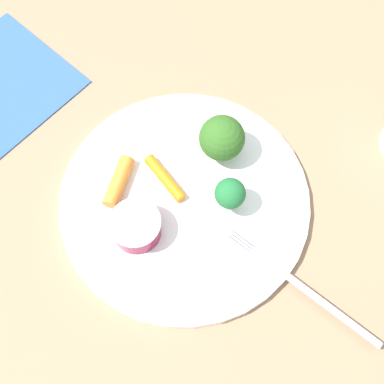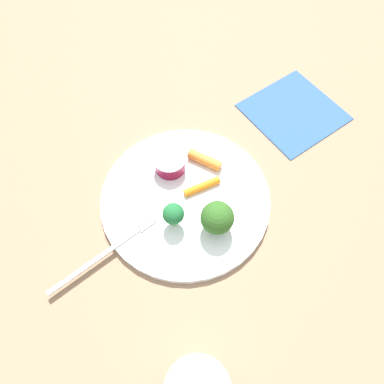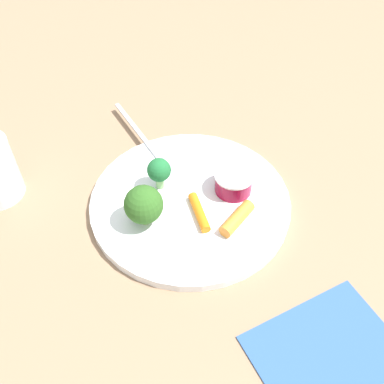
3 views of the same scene
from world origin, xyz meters
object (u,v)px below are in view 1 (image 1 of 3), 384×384
object	(u,v)px
carrot_stick_1	(165,178)
napkin	(0,84)
sauce_cup	(136,227)
fork	(299,285)
carrot_stick_0	(119,182)
broccoli_floret_1	(222,138)
broccoli_floret_0	(230,194)
plate	(184,202)

from	to	relation	value
carrot_stick_1	napkin	world-z (taller)	carrot_stick_1
sauce_cup	fork	xyz separation A→B (m)	(-0.17, -0.03, -0.01)
fork	napkin	world-z (taller)	fork
fork	napkin	size ratio (longest dim) A/B	1.15
carrot_stick_0	napkin	size ratio (longest dim) A/B	0.37
napkin	sauce_cup	bearing A→B (deg)	161.65
carrot_stick_0	broccoli_floret_1	bearing A→B (deg)	-130.83
broccoli_floret_0	napkin	distance (m)	0.31
carrot_stick_1	broccoli_floret_1	bearing A→B (deg)	-121.22
broccoli_floret_1	carrot_stick_1	distance (m)	0.07
plate	broccoli_floret_0	world-z (taller)	broccoli_floret_0
plate	napkin	xyz separation A→B (m)	(0.26, -0.03, -0.00)
carrot_stick_1	fork	distance (m)	0.17
broccoli_floret_1	fork	xyz separation A→B (m)	(-0.14, 0.09, -0.03)
carrot_stick_0	fork	world-z (taller)	carrot_stick_0
broccoli_floret_0	carrot_stick_0	xyz separation A→B (m)	(0.11, 0.04, -0.02)
sauce_cup	broccoli_floret_1	world-z (taller)	broccoli_floret_1
fork	broccoli_floret_1	bearing A→B (deg)	-33.84
plate	carrot_stick_1	world-z (taller)	carrot_stick_1
carrot_stick_0	sauce_cup	bearing A→B (deg)	141.38
broccoli_floret_1	plate	bearing A→B (deg)	84.33
napkin	plate	bearing A→B (deg)	174.53
broccoli_floret_1	carrot_stick_0	size ratio (longest dim) A/B	1.00
sauce_cup	broccoli_floret_1	bearing A→B (deg)	-104.11
plate	fork	bearing A→B (deg)	170.45
fork	broccoli_floret_0	bearing A→B (deg)	-22.21
broccoli_floret_0	fork	size ratio (longest dim) A/B	0.27
carrot_stick_0	carrot_stick_1	world-z (taller)	carrot_stick_0
plate	napkin	size ratio (longest dim) A/B	1.71
sauce_cup	napkin	distance (m)	0.25
broccoli_floret_1	napkin	bearing A→B (deg)	8.78
sauce_cup	napkin	xyz separation A→B (m)	(0.24, -0.08, -0.02)
sauce_cup	fork	distance (m)	0.17
sauce_cup	fork	size ratio (longest dim) A/B	0.29
plate	carrot_stick_1	bearing A→B (deg)	-17.46
plate	broccoli_floret_0	xyz separation A→B (m)	(-0.04, -0.02, 0.04)
broccoli_floret_0	napkin	world-z (taller)	broccoli_floret_0
plate	carrot_stick_0	size ratio (longest dim) A/B	4.68
broccoli_floret_0	carrot_stick_1	size ratio (longest dim) A/B	0.79
sauce_cup	carrot_stick_0	bearing A→B (deg)	-38.62
broccoli_floret_0	carrot_stick_1	xyz separation A→B (m)	(0.07, 0.01, -0.02)
broccoli_floret_0	plate	bearing A→B (deg)	21.23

